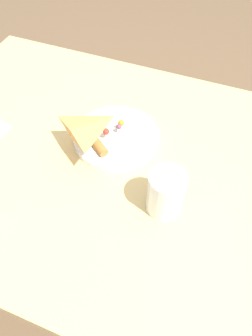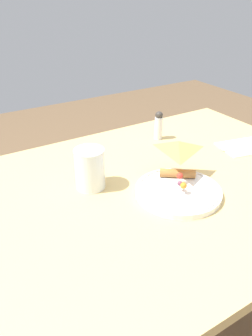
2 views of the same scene
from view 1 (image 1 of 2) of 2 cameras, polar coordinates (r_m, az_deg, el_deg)
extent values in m
plane|color=brown|center=(1.48, 0.63, -17.64)|extent=(6.00, 6.00, 0.00)
cube|color=#DBB770|center=(0.84, 1.05, -0.32)|extent=(1.29, 0.83, 0.03)
cube|color=#382D23|center=(1.55, -15.38, 7.74)|extent=(0.06, 0.06, 0.70)
cylinder|color=white|center=(0.89, -1.69, 5.42)|extent=(0.23, 0.23, 0.02)
torus|color=white|center=(0.88, -1.70, 5.84)|extent=(0.22, 0.22, 0.01)
pyramid|color=tan|center=(0.88, -1.87, 6.16)|extent=(0.16, 0.16, 0.02)
cylinder|color=#B77A3D|center=(0.86, -5.41, 4.68)|extent=(0.09, 0.08, 0.02)
sphere|color=red|center=(0.86, -3.51, 6.36)|extent=(0.02, 0.02, 0.02)
sphere|color=orange|center=(0.88, -0.87, 7.86)|extent=(0.02, 0.02, 0.02)
sphere|color=#7A4256|center=(0.87, -1.24, 7.19)|extent=(0.01, 0.01, 0.01)
cylinder|color=white|center=(0.72, 6.95, -4.35)|extent=(0.08, 0.08, 0.11)
cylinder|color=white|center=(0.73, 6.86, -4.87)|extent=(0.07, 0.07, 0.09)
torus|color=white|center=(0.68, 7.40, -1.73)|extent=(0.08, 0.08, 0.00)
camera|label=2|loc=(1.16, 42.67, 33.96)|focal=35.00mm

